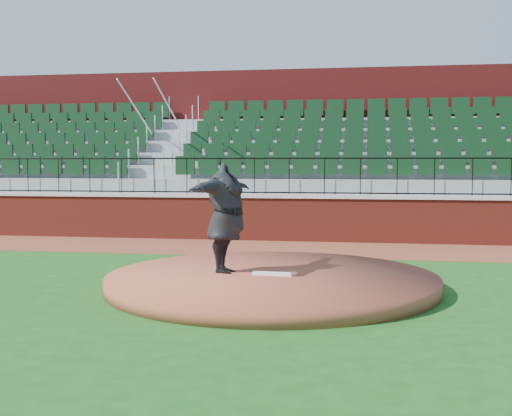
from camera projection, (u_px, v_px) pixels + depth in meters
The scene contains 10 objects.
ground at pixel (242, 289), 11.27m from camera, with size 90.00×90.00×0.00m, color #164E16.
warning_track at pixel (282, 248), 16.58m from camera, with size 34.00×3.20×0.01m, color brown.
field_wall at pixel (289, 219), 18.11m from camera, with size 34.00×0.35×1.20m, color maroon.
wall_cap at pixel (289, 196), 18.07m from camera, with size 34.00×0.45×0.10m, color #B7B7B7.
wall_railing at pixel (289, 176), 18.03m from camera, with size 34.00×0.05×1.00m, color black, non-canonical shape.
seating_stands at pixel (299, 159), 20.67m from camera, with size 34.00×5.10×4.60m, color gray, non-canonical shape.
concourse_wall at pixel (307, 147), 23.39m from camera, with size 34.00×0.50×5.50m, color maroon.
pitchers_mound at pixel (272, 281), 11.31m from camera, with size 5.72×5.72×0.25m, color brown.
pitching_rubber at pixel (272, 274), 11.19m from camera, with size 0.69×0.17×0.05m, color white.
pitcher at pixel (226, 218), 11.39m from camera, with size 2.37×0.64×1.92m, color black.
Camera 1 is at (2.11, -10.94, 2.18)m, focal length 45.71 mm.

